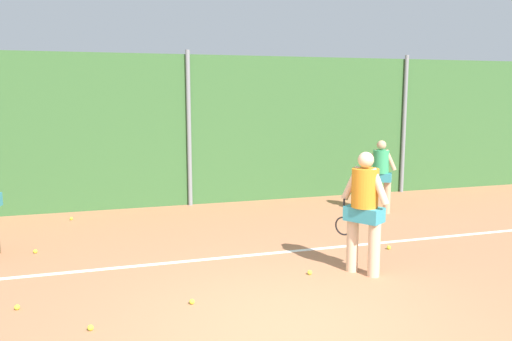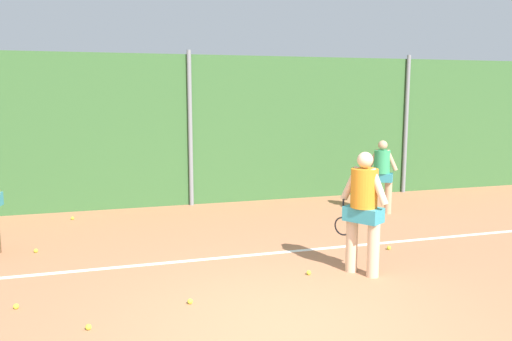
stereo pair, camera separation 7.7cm
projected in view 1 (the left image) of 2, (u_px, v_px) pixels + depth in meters
name	position (u px, v px, depth m)	size (l,w,h in m)	color
ground_plane	(243.00, 269.00, 7.67)	(30.43, 30.43, 0.00)	#B2704C
hedge_fence_backdrop	(188.00, 131.00, 11.99)	(19.78, 0.25, 3.50)	#386633
fence_post_center	(189.00, 129.00, 11.82)	(0.10, 0.10, 3.60)	gray
fence_post_right	(404.00, 125.00, 13.46)	(0.10, 0.10, 3.60)	gray
court_baseline_paint	(233.00, 257.00, 8.26)	(14.46, 0.10, 0.01)	white
player_foreground_near	(364.00, 206.00, 7.36)	(0.57, 0.68, 1.80)	beige
player_backcourt_far	(380.00, 172.00, 11.20)	(0.58, 0.50, 1.61)	tan
tennis_ball_0	(35.00, 251.00, 8.44)	(0.07, 0.07, 0.07)	#CCDB33
tennis_ball_2	(192.00, 302.00, 6.40)	(0.07, 0.07, 0.07)	#CCDB33
tennis_ball_4	(310.00, 273.00, 7.44)	(0.07, 0.07, 0.07)	#CCDB33
tennis_ball_5	(90.00, 328.00, 5.69)	(0.07, 0.07, 0.07)	#CCDB33
tennis_ball_8	(389.00, 247.00, 8.65)	(0.07, 0.07, 0.07)	#CCDB33
tennis_ball_9	(17.00, 307.00, 6.24)	(0.07, 0.07, 0.07)	#CCDB33
tennis_ball_10	(71.00, 219.00, 10.65)	(0.07, 0.07, 0.07)	#CCDB33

